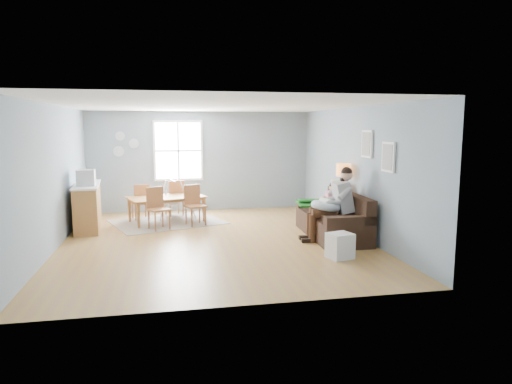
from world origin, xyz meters
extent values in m
cube|color=#AC823D|center=(0.00, 0.00, -0.04)|extent=(8.40, 9.40, 0.08)
cube|color=white|center=(0.00, 0.00, 3.00)|extent=(8.40, 9.40, 0.60)
cube|color=gray|center=(0.00, 4.66, 1.35)|extent=(8.40, 0.08, 3.90)
cube|color=gray|center=(0.00, -4.66, 1.35)|extent=(8.40, 0.08, 3.90)
cube|color=gray|center=(4.16, 0.00, 1.35)|extent=(0.08, 9.40, 3.90)
cube|color=white|center=(-0.60, 3.47, 1.65)|extent=(1.32, 0.06, 1.62)
cube|color=white|center=(-0.60, 3.44, 1.65)|extent=(1.20, 0.02, 1.50)
cube|color=white|center=(-0.60, 3.43, 1.65)|extent=(1.20, 0.03, 0.04)
cube|color=white|center=(-0.60, 3.43, 1.65)|extent=(0.04, 0.03, 1.50)
cube|color=white|center=(2.97, -1.50, 1.75)|extent=(0.04, 0.44, 0.54)
cube|color=slate|center=(2.94, -1.50, 1.75)|extent=(0.01, 0.36, 0.46)
cube|color=white|center=(2.97, -0.60, 1.95)|extent=(0.04, 0.44, 0.54)
cube|color=slate|center=(2.94, -0.60, 1.95)|extent=(0.01, 0.36, 0.46)
cylinder|color=#9BAFBA|center=(-2.10, 3.47, 2.05)|extent=(0.24, 0.02, 0.24)
cylinder|color=#9BAFBA|center=(-1.75, 3.47, 1.85)|extent=(0.26, 0.02, 0.26)
cylinder|color=#9BAFBA|center=(-2.15, 3.47, 1.65)|extent=(0.28, 0.02, 0.28)
cube|color=black|center=(2.45, -0.14, 0.23)|extent=(1.04, 2.30, 0.45)
cube|color=black|center=(2.83, -0.15, 0.69)|extent=(0.29, 2.28, 0.47)
cube|color=black|center=(2.42, -1.17, 0.54)|extent=(0.98, 0.25, 0.17)
cube|color=black|center=(2.48, 0.89, 0.54)|extent=(0.98, 0.25, 0.17)
cube|color=#145B19|center=(2.45, 0.62, 0.58)|extent=(1.14, 0.99, 0.04)
cube|color=#C7B298|center=(2.77, 0.44, 0.83)|extent=(0.21, 0.55, 0.54)
cube|color=#98999B|center=(2.54, -0.48, 0.89)|extent=(0.43, 0.52, 0.66)
sphere|color=#DAA185|center=(2.60, -0.48, 1.33)|extent=(0.24, 0.24, 0.24)
sphere|color=black|center=(2.60, -0.48, 1.38)|extent=(0.23, 0.23, 0.23)
cylinder|color=#352113|center=(2.13, -0.56, 0.58)|extent=(0.52, 0.22, 0.18)
cylinder|color=#352113|center=(2.16, -0.32, 0.58)|extent=(0.52, 0.22, 0.18)
cylinder|color=#352113|center=(1.89, -0.54, 0.28)|extent=(0.14, 0.14, 0.56)
cylinder|color=#352113|center=(1.91, -0.30, 0.28)|extent=(0.14, 0.14, 0.56)
cube|color=black|center=(1.81, -0.53, 0.04)|extent=(0.27, 0.13, 0.08)
cube|color=black|center=(1.83, -0.29, 0.04)|extent=(0.27, 0.13, 0.08)
torus|color=#ABC4D5|center=(2.19, -0.46, 0.72)|extent=(0.65, 0.63, 0.24)
cylinder|color=silver|center=(2.19, -0.46, 0.80)|extent=(0.20, 0.34, 0.14)
sphere|color=#DAA185|center=(2.18, -0.28, 0.82)|extent=(0.12, 0.12, 0.12)
cube|color=white|center=(2.51, 0.06, 0.75)|extent=(0.27, 0.30, 0.38)
sphere|color=#DAA185|center=(2.54, 0.06, 1.02)|extent=(0.18, 0.18, 0.18)
sphere|color=black|center=(2.54, 0.06, 1.05)|extent=(0.17, 0.17, 0.17)
cylinder|color=#E63874|center=(2.25, 0.02, 0.58)|extent=(0.33, 0.14, 0.09)
cylinder|color=#E63874|center=(2.27, 0.17, 0.58)|extent=(0.33, 0.14, 0.09)
cylinder|color=#E63874|center=(2.10, 0.04, 0.40)|extent=(0.08, 0.08, 0.32)
cylinder|color=#E63874|center=(2.12, 0.19, 0.40)|extent=(0.08, 0.08, 0.32)
cylinder|color=black|center=(2.80, 0.17, 0.01)|extent=(0.26, 0.26, 0.03)
cylinder|color=black|center=(2.80, 0.17, 0.66)|extent=(0.03, 0.03, 1.32)
cylinder|color=orange|center=(2.80, 0.17, 1.37)|extent=(0.30, 0.30, 0.26)
cube|color=silver|center=(2.02, -1.70, 0.22)|extent=(0.48, 0.45, 0.45)
cube|color=black|center=(1.85, -1.75, 0.22)|extent=(0.11, 0.30, 0.36)
cube|color=gray|center=(-0.93, 2.00, 0.01)|extent=(2.95, 2.59, 0.01)
imported|color=#996132|center=(-0.93, 2.00, 0.31)|extent=(1.99, 1.49, 0.62)
cube|color=olive|center=(-1.12, 1.20, 0.46)|extent=(0.57, 0.57, 0.04)
cube|color=olive|center=(-1.20, 1.38, 0.71)|extent=(0.38, 0.22, 0.47)
cylinder|color=olive|center=(-1.20, 0.97, 0.23)|extent=(0.04, 0.04, 0.46)
cylinder|color=olive|center=(-0.89, 1.13, 0.23)|extent=(0.04, 0.04, 0.46)
cylinder|color=olive|center=(-1.35, 1.28, 0.23)|extent=(0.04, 0.04, 0.46)
cylinder|color=olive|center=(-1.04, 1.44, 0.23)|extent=(0.04, 0.04, 0.46)
cube|color=olive|center=(-0.28, 1.50, 0.46)|extent=(0.55, 0.55, 0.04)
cube|color=olive|center=(-0.35, 1.68, 0.71)|extent=(0.39, 0.18, 0.47)
cylinder|color=olive|center=(-0.39, 1.28, 0.23)|extent=(0.04, 0.04, 0.46)
cylinder|color=olive|center=(-0.06, 1.40, 0.23)|extent=(0.04, 0.04, 0.46)
cylinder|color=olive|center=(-0.51, 1.61, 0.23)|extent=(0.04, 0.04, 0.46)
cylinder|color=olive|center=(-0.18, 1.73, 0.23)|extent=(0.04, 0.04, 0.46)
cube|color=olive|center=(-1.58, 2.50, 0.43)|extent=(0.50, 0.50, 0.04)
cube|color=olive|center=(-1.53, 2.33, 0.67)|extent=(0.38, 0.15, 0.44)
cylinder|color=olive|center=(-1.47, 2.70, 0.22)|extent=(0.04, 0.04, 0.43)
cylinder|color=olive|center=(-1.79, 2.61, 0.22)|extent=(0.04, 0.04, 0.43)
cylinder|color=olive|center=(-1.38, 2.39, 0.22)|extent=(0.04, 0.04, 0.43)
cylinder|color=olive|center=(-1.69, 2.30, 0.22)|extent=(0.04, 0.04, 0.43)
cube|color=olive|center=(-0.75, 2.80, 0.45)|extent=(0.54, 0.54, 0.04)
cube|color=olive|center=(-0.69, 2.62, 0.70)|extent=(0.39, 0.17, 0.46)
cylinder|color=olive|center=(-0.65, 3.02, 0.23)|extent=(0.04, 0.04, 0.45)
cylinder|color=olive|center=(-0.97, 2.91, 0.23)|extent=(0.04, 0.04, 0.45)
cylinder|color=olive|center=(-0.53, 2.69, 0.23)|extent=(0.04, 0.04, 0.45)
cylinder|color=olive|center=(-0.86, 2.58, 0.23)|extent=(0.04, 0.04, 0.45)
cube|color=#996132|center=(-2.70, 1.68, 0.49)|extent=(0.66, 1.81, 0.99)
cube|color=silver|center=(-2.70, 1.68, 1.00)|extent=(0.70, 1.86, 0.04)
cube|color=#BBBBC0|center=(-2.65, 1.34, 1.19)|extent=(0.39, 0.37, 0.35)
cube|color=black|center=(-2.82, 1.33, 1.19)|extent=(0.03, 0.29, 0.25)
cylinder|color=#BBBBC0|center=(-0.77, 2.65, 0.93)|extent=(0.15, 0.52, 0.04)
ellipsoid|color=beige|center=(-0.77, 2.65, 0.40)|extent=(0.38, 0.38, 0.23)
cylinder|color=#BBBBC0|center=(-0.77, 2.65, 0.67)|extent=(0.01, 0.01, 0.42)
cylinder|color=#BBBBC0|center=(-0.99, 2.30, 0.48)|extent=(0.25, 0.40, 0.93)
cylinder|color=#BBBBC0|center=(-0.42, 2.43, 0.48)|extent=(0.39, 0.27, 0.93)
cylinder|color=#BBBBC0|center=(-1.13, 2.88, 0.48)|extent=(0.39, 0.27, 0.93)
cylinder|color=#BBBBC0|center=(-0.55, 3.01, 0.48)|extent=(0.25, 0.40, 0.93)
camera|label=1|loc=(-0.93, -9.03, 2.28)|focal=32.00mm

